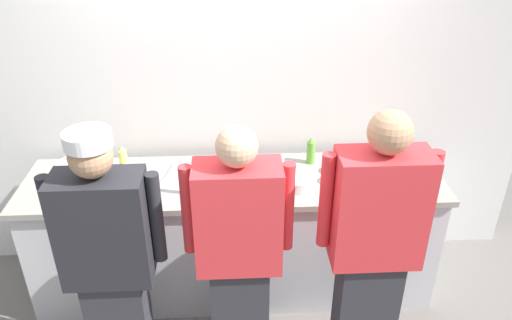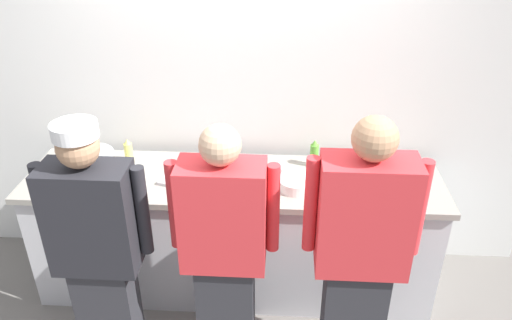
{
  "view_description": "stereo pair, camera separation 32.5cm",
  "coord_description": "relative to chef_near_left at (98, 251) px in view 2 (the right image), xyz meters",
  "views": [
    {
      "loc": [
        -0.0,
        -2.44,
        2.6
      ],
      "look_at": [
        0.15,
        0.4,
        1.03
      ],
      "focal_mm": 34.9,
      "sensor_mm": 36.0,
      "label": 1
    },
    {
      "loc": [
        0.32,
        -2.44,
        2.6
      ],
      "look_at": [
        0.15,
        0.4,
        1.03
      ],
      "focal_mm": 34.9,
      "sensor_mm": 36.0,
      "label": 2
    }
  ],
  "objects": [
    {
      "name": "ground_plane",
      "position": [
        0.66,
        0.38,
        -0.87
      ],
      "size": [
        9.0,
        9.0,
        0.0
      ],
      "primitive_type": "plane",
      "color": "slate"
    },
    {
      "name": "wall_back",
      "position": [
        0.66,
        1.21,
        0.52
      ],
      "size": [
        4.32,
        0.1,
        2.79
      ],
      "color": "silver",
      "rests_on": "ground"
    },
    {
      "name": "prep_counter",
      "position": [
        0.66,
        0.74,
        -0.41
      ],
      "size": [
        2.75,
        0.68,
        0.91
      ],
      "color": "silver",
      "rests_on": "ground"
    },
    {
      "name": "chef_near_left",
      "position": [
        0.0,
        0.0,
        0.0
      ],
      "size": [
        0.59,
        0.24,
        1.63
      ],
      "color": "#2D2D33",
      "rests_on": "ground"
    },
    {
      "name": "chef_center",
      "position": [
        0.68,
        0.06,
        -0.02
      ],
      "size": [
        0.59,
        0.24,
        1.61
      ],
      "color": "#2D2D33",
      "rests_on": "ground"
    },
    {
      "name": "chef_far_right",
      "position": [
        1.41,
        0.03,
        0.02
      ],
      "size": [
        0.62,
        0.24,
        1.69
      ],
      "color": "#2D2D33",
      "rests_on": "ground"
    },
    {
      "name": "plate_stack_front",
      "position": [
        1.07,
        0.64,
        0.08
      ],
      "size": [
        0.23,
        0.23,
        0.07
      ],
      "color": "white",
      "rests_on": "prep_counter"
    },
    {
      "name": "plate_stack_rear",
      "position": [
        -0.03,
        0.66,
        0.08
      ],
      "size": [
        0.22,
        0.22,
        0.07
      ],
      "color": "white",
      "rests_on": "prep_counter"
    },
    {
      "name": "mixing_bowl_steel",
      "position": [
        -0.31,
        0.77,
        0.11
      ],
      "size": [
        0.34,
        0.34,
        0.13
      ],
      "primitive_type": "cylinder",
      "color": "#B7BABF",
      "rests_on": "prep_counter"
    },
    {
      "name": "sheet_tray",
      "position": [
        0.46,
        0.73,
        0.05
      ],
      "size": [
        0.56,
        0.46,
        0.02
      ],
      "primitive_type": "cube",
      "rotation": [
        0.0,
        0.0,
        -0.24
      ],
      "color": "#B7BABF",
      "rests_on": "prep_counter"
    },
    {
      "name": "squeeze_bottle_primary",
      "position": [
        -0.08,
        0.9,
        0.13
      ],
      "size": [
        0.06,
        0.06,
        0.19
      ],
      "color": "#E5E066",
      "rests_on": "prep_counter"
    },
    {
      "name": "squeeze_bottle_secondary",
      "position": [
        1.2,
        0.94,
        0.13
      ],
      "size": [
        0.06,
        0.06,
        0.2
      ],
      "color": "#56A333",
      "rests_on": "prep_counter"
    },
    {
      "name": "ramekin_orange_sauce",
      "position": [
        0.98,
        0.85,
        0.06
      ],
      "size": [
        0.09,
        0.09,
        0.04
      ],
      "color": "white",
      "rests_on": "prep_counter"
    },
    {
      "name": "ramekin_red_sauce",
      "position": [
        1.3,
        0.67,
        0.07
      ],
      "size": [
        0.1,
        0.1,
        0.05
      ],
      "color": "white",
      "rests_on": "prep_counter"
    },
    {
      "name": "ramekin_green_sauce",
      "position": [
        0.85,
        0.72,
        0.06
      ],
      "size": [
        0.09,
        0.09,
        0.04
      ],
      "color": "white",
      "rests_on": "prep_counter"
    },
    {
      "name": "ramekin_yellow_sauce",
      "position": [
        1.32,
        0.81,
        0.06
      ],
      "size": [
        0.11,
        0.11,
        0.04
      ],
      "color": "white",
      "rests_on": "prep_counter"
    },
    {
      "name": "deli_cup",
      "position": [
        1.63,
        0.92,
        0.09
      ],
      "size": [
        0.09,
        0.09,
        0.09
      ],
      "primitive_type": "cylinder",
      "color": "white",
      "rests_on": "prep_counter"
    }
  ]
}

